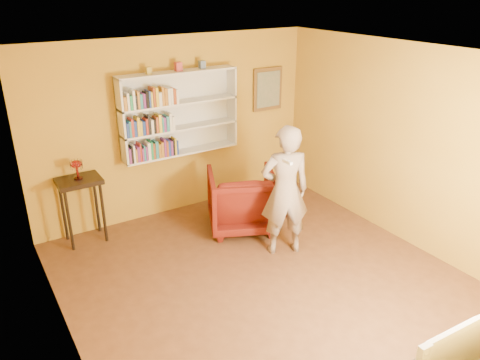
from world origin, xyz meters
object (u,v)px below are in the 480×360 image
Objects in this scene: person at (285,191)px; armchair at (242,200)px; bookshelf at (178,113)px; console_table at (80,190)px; ruby_lustre at (76,166)px; television at (448,346)px.

armchair is at bearing -61.19° from person.
armchair is (0.50, -1.00, -1.15)m from bookshelf.
bookshelf is 1.01× the size of person.
console_table is 2.77m from person.
ruby_lustre is 0.15× the size of person.
person is (2.19, -1.69, 0.11)m from console_table.
television is at bearing 100.16° from person.
console_table is (-1.58, -0.16, -0.81)m from bookshelf.
ruby_lustre is (-0.00, 0.00, 0.35)m from console_table.
console_table is 0.53× the size of person.
bookshelf is 1.60m from armchair.
armchair is at bearing -63.56° from bookshelf.
television is at bearing -88.94° from bookshelf.
bookshelf is 4.73m from television.
console_table is at bearing 112.48° from television.
ruby_lustre is 0.27× the size of armchair.
ruby_lustre is at bearing -16.79° from person.
bookshelf is 1.85× the size of armchair.
bookshelf is 1.65m from ruby_lustre.
console_table is at bearing 2.25° from armchair.
person reaches higher than television.
bookshelf is 1.89× the size of television.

